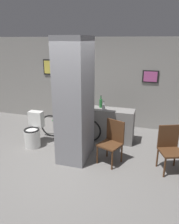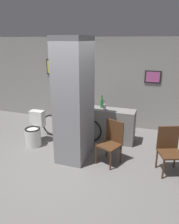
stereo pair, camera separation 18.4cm
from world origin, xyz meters
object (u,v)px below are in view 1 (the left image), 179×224
bicycle (70,127)px  bottle_tall (101,103)px  chair_by_doorway (170,147)px  toilet (33,132)px  chair_near_pillar (112,140)px

bicycle → bottle_tall: bottle_tall is taller
chair_by_doorway → toilet: bearing=156.1°
chair_near_pillar → bottle_tall: 1.30m
toilet → chair_by_doorway: size_ratio=0.91×
chair_by_doorway → bicycle: 2.56m
bicycle → bottle_tall: bearing=22.3°
chair_by_doorway → bottle_tall: 2.05m
chair_by_doorway → bottle_tall: bearing=126.6°
chair_near_pillar → chair_by_doorway: same height
chair_by_doorway → bottle_tall: size_ratio=2.79×
toilet → bicycle: toilet is taller
toilet → chair_by_doorway: (3.16, -0.14, 0.15)m
toilet → chair_by_doorway: 3.17m
toilet → chair_near_pillar: chair_near_pillar is taller
chair_by_doorway → bottle_tall: (-1.69, 1.06, 0.48)m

